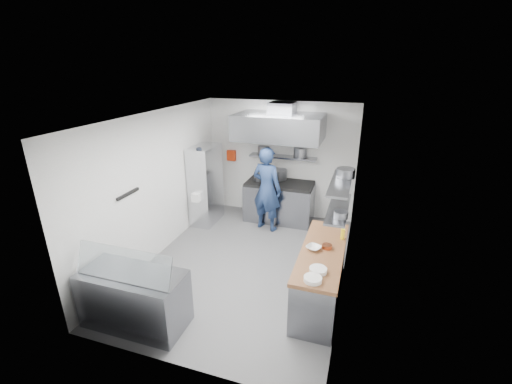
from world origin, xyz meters
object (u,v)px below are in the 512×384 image
(wire_rack, at_px, (206,185))
(display_case, at_px, (135,299))
(gas_range, at_px, (279,202))
(chef, at_px, (267,189))

(wire_rack, distance_m, display_case, 3.57)
(gas_range, xyz_separation_m, wire_rack, (-1.63, -0.61, 0.48))
(gas_range, distance_m, display_case, 4.25)
(gas_range, height_order, display_case, gas_range)
(gas_range, relative_size, display_case, 1.07)
(wire_rack, xyz_separation_m, display_case, (0.53, -3.49, -0.50))
(wire_rack, bearing_deg, display_case, -81.37)
(wire_rack, bearing_deg, chef, 2.43)
(chef, relative_size, display_case, 1.29)
(chef, relative_size, wire_rack, 1.04)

